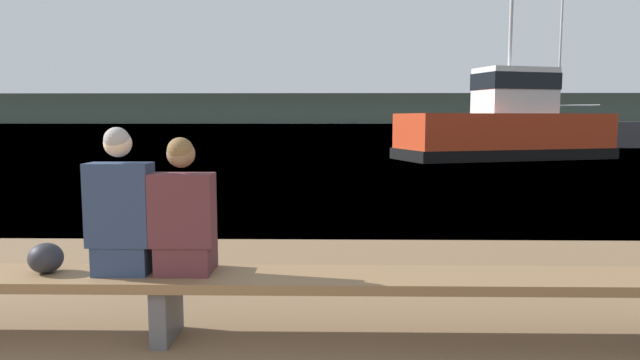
# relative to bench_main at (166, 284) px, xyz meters

# --- Properties ---
(water_surface) EXTENTS (240.00, 240.00, 0.00)m
(water_surface) POSITION_rel_bench_main_xyz_m (-0.38, 123.38, -0.40)
(water_surface) COLOR #426B8E
(water_surface) RESTS_ON ground
(far_shoreline) EXTENTS (600.00, 12.00, 8.86)m
(far_shoreline) POSITION_rel_bench_main_xyz_m (-0.38, 171.62, 4.03)
(far_shoreline) COLOR #424738
(far_shoreline) RESTS_ON ground
(bench_main) EXTENTS (8.16, 0.54, 0.48)m
(bench_main) POSITION_rel_bench_main_xyz_m (0.00, 0.00, 0.00)
(bench_main) COLOR brown
(bench_main) RESTS_ON ground
(person_left) EXTENTS (0.44, 0.37, 1.05)m
(person_left) POSITION_rel_bench_main_xyz_m (-0.30, 0.00, 0.52)
(person_left) COLOR navy
(person_left) RESTS_ON bench_main
(person_right) EXTENTS (0.44, 0.37, 0.98)m
(person_right) POSITION_rel_bench_main_xyz_m (0.14, 0.01, 0.49)
(person_right) COLOR #56282D
(person_right) RESTS_ON bench_main
(shopping_bag) EXTENTS (0.24, 0.24, 0.22)m
(shopping_bag) POSITION_rel_bench_main_xyz_m (-0.86, 0.01, 0.19)
(shopping_bag) COLOR #232328
(shopping_bag) RESTS_ON bench_main
(tugboat_red) EXTENTS (8.87, 5.29, 6.37)m
(tugboat_red) POSITION_rel_bench_main_xyz_m (8.02, 18.45, 0.72)
(tugboat_red) COLOR red
(tugboat_red) RESTS_ON water_surface
(moored_sailboat) EXTENTS (9.80, 4.61, 8.43)m
(moored_sailboat) POSITION_rel_bench_main_xyz_m (14.38, 28.34, 0.31)
(moored_sailboat) COLOR #333338
(moored_sailboat) RESTS_ON water_surface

